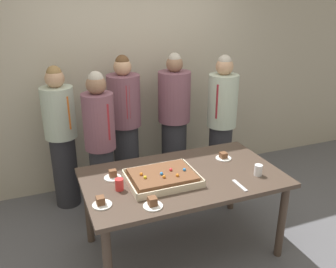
{
  "coord_description": "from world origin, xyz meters",
  "views": [
    {
      "loc": [
        -1.14,
        -2.52,
        2.24
      ],
      "look_at": [
        -0.08,
        0.15,
        1.12
      ],
      "focal_mm": 37.78,
      "sensor_mm": 36.0,
      "label": 1
    }
  ],
  "objects_px": {
    "person_striped_tie_right": "(174,122)",
    "plated_slice_far_right": "(153,203)",
    "plated_slice_near_right": "(113,176)",
    "drink_cup_middle": "(119,184)",
    "cake_server_utensil": "(240,185)",
    "person_far_right_suit": "(62,137)",
    "person_green_shirt_behind": "(101,145)",
    "plated_slice_near_left": "(223,157)",
    "drink_cup_nearest": "(258,170)",
    "person_serving_front": "(125,126)",
    "plated_slice_far_left": "(101,203)",
    "party_table": "(183,184)",
    "sheet_cake": "(162,177)",
    "person_left_edge_reaching": "(221,122)"
  },
  "relations": [
    {
      "from": "drink_cup_middle",
      "to": "person_serving_front",
      "type": "bearing_deg",
      "value": 72.73
    },
    {
      "from": "party_table",
      "to": "person_left_edge_reaching",
      "type": "height_order",
      "value": "person_left_edge_reaching"
    },
    {
      "from": "plated_slice_near_right",
      "to": "person_far_right_suit",
      "type": "xyz_separation_m",
      "value": [
        -0.32,
        1.02,
        0.03
      ]
    },
    {
      "from": "person_green_shirt_behind",
      "to": "plated_slice_near_left",
      "type": "bearing_deg",
      "value": 36.25
    },
    {
      "from": "sheet_cake",
      "to": "plated_slice_far_left",
      "type": "relative_size",
      "value": 3.95
    },
    {
      "from": "plated_slice_far_left",
      "to": "drink_cup_nearest",
      "type": "relative_size",
      "value": 1.5
    },
    {
      "from": "person_serving_front",
      "to": "person_green_shirt_behind",
      "type": "relative_size",
      "value": 1.05
    },
    {
      "from": "party_table",
      "to": "plated_slice_near_right",
      "type": "distance_m",
      "value": 0.62
    },
    {
      "from": "plated_slice_far_right",
      "to": "person_green_shirt_behind",
      "type": "distance_m",
      "value": 1.19
    },
    {
      "from": "sheet_cake",
      "to": "plated_slice_far_left",
      "type": "distance_m",
      "value": 0.59
    },
    {
      "from": "drink_cup_middle",
      "to": "person_serving_front",
      "type": "xyz_separation_m",
      "value": [
        0.39,
        1.26,
        0.03
      ]
    },
    {
      "from": "plated_slice_near_right",
      "to": "person_left_edge_reaching",
      "type": "height_order",
      "value": "person_left_edge_reaching"
    },
    {
      "from": "person_green_shirt_behind",
      "to": "plated_slice_far_right",
      "type": "bearing_deg",
      "value": -15.59
    },
    {
      "from": "drink_cup_middle",
      "to": "person_far_right_suit",
      "type": "height_order",
      "value": "person_far_right_suit"
    },
    {
      "from": "plated_slice_near_left",
      "to": "person_green_shirt_behind",
      "type": "relative_size",
      "value": 0.09
    },
    {
      "from": "drink_cup_nearest",
      "to": "person_far_right_suit",
      "type": "distance_m",
      "value": 2.1
    },
    {
      "from": "person_serving_front",
      "to": "plated_slice_far_right",
      "type": "bearing_deg",
      "value": -7.12
    },
    {
      "from": "person_serving_front",
      "to": "person_green_shirt_behind",
      "type": "distance_m",
      "value": 0.56
    },
    {
      "from": "plated_slice_far_right",
      "to": "person_left_edge_reaching",
      "type": "relative_size",
      "value": 0.09
    },
    {
      "from": "person_green_shirt_behind",
      "to": "drink_cup_nearest",
      "type": "bearing_deg",
      "value": 25.47
    },
    {
      "from": "person_green_shirt_behind",
      "to": "person_far_right_suit",
      "type": "distance_m",
      "value": 0.52
    },
    {
      "from": "plated_slice_near_right",
      "to": "person_far_right_suit",
      "type": "bearing_deg",
      "value": 107.5
    },
    {
      "from": "sheet_cake",
      "to": "person_far_right_suit",
      "type": "relative_size",
      "value": 0.37
    },
    {
      "from": "person_green_shirt_behind",
      "to": "party_table",
      "type": "bearing_deg",
      "value": 11.82
    },
    {
      "from": "plated_slice_far_left",
      "to": "person_left_edge_reaching",
      "type": "height_order",
      "value": "person_left_edge_reaching"
    },
    {
      "from": "person_serving_front",
      "to": "person_striped_tie_right",
      "type": "height_order",
      "value": "person_striped_tie_right"
    },
    {
      "from": "person_serving_front",
      "to": "person_striped_tie_right",
      "type": "bearing_deg",
      "value": 83.71
    },
    {
      "from": "plated_slice_near_right",
      "to": "drink_cup_middle",
      "type": "xyz_separation_m",
      "value": [
        0.0,
        -0.22,
        0.03
      ]
    },
    {
      "from": "plated_slice_far_left",
      "to": "person_striped_tie_right",
      "type": "xyz_separation_m",
      "value": [
        1.16,
        1.36,
        0.05
      ]
    },
    {
      "from": "party_table",
      "to": "plated_slice_far_left",
      "type": "xyz_separation_m",
      "value": [
        -0.77,
        -0.21,
        0.11
      ]
    },
    {
      "from": "drink_cup_nearest",
      "to": "person_striped_tie_right",
      "type": "xyz_separation_m",
      "value": [
        -0.22,
        1.39,
        0.03
      ]
    },
    {
      "from": "plated_slice_far_right",
      "to": "drink_cup_middle",
      "type": "distance_m",
      "value": 0.37
    },
    {
      "from": "sheet_cake",
      "to": "person_serving_front",
      "type": "bearing_deg",
      "value": 89.16
    },
    {
      "from": "plated_slice_near_left",
      "to": "drink_cup_nearest",
      "type": "relative_size",
      "value": 1.5
    },
    {
      "from": "cake_server_utensil",
      "to": "drink_cup_middle",
      "type": "bearing_deg",
      "value": 162.07
    },
    {
      "from": "plated_slice_near_left",
      "to": "drink_cup_nearest",
      "type": "bearing_deg",
      "value": -74.77
    },
    {
      "from": "party_table",
      "to": "drink_cup_nearest",
      "type": "bearing_deg",
      "value": -21.07
    },
    {
      "from": "party_table",
      "to": "person_serving_front",
      "type": "distance_m",
      "value": 1.25
    },
    {
      "from": "drink_cup_middle",
      "to": "person_striped_tie_right",
      "type": "bearing_deg",
      "value": 50.7
    },
    {
      "from": "person_green_shirt_behind",
      "to": "person_striped_tie_right",
      "type": "relative_size",
      "value": 0.96
    },
    {
      "from": "person_striped_tie_right",
      "to": "plated_slice_far_right",
      "type": "bearing_deg",
      "value": -1.05
    },
    {
      "from": "drink_cup_middle",
      "to": "person_left_edge_reaching",
      "type": "relative_size",
      "value": 0.06
    },
    {
      "from": "drink_cup_nearest",
      "to": "person_green_shirt_behind",
      "type": "height_order",
      "value": "person_green_shirt_behind"
    },
    {
      "from": "plated_slice_near_left",
      "to": "cake_server_utensil",
      "type": "relative_size",
      "value": 0.75
    },
    {
      "from": "plated_slice_far_left",
      "to": "person_far_right_suit",
      "type": "relative_size",
      "value": 0.09
    },
    {
      "from": "plated_slice_near_left",
      "to": "party_table",
      "type": "bearing_deg",
      "value": -161.13
    },
    {
      "from": "drink_cup_middle",
      "to": "person_green_shirt_behind",
      "type": "height_order",
      "value": "person_green_shirt_behind"
    },
    {
      "from": "cake_server_utensil",
      "to": "person_green_shirt_behind",
      "type": "bearing_deg",
      "value": 128.82
    },
    {
      "from": "drink_cup_nearest",
      "to": "person_far_right_suit",
      "type": "height_order",
      "value": "person_far_right_suit"
    },
    {
      "from": "person_green_shirt_behind",
      "to": "person_far_right_suit",
      "type": "bearing_deg",
      "value": -161.61
    }
  ]
}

